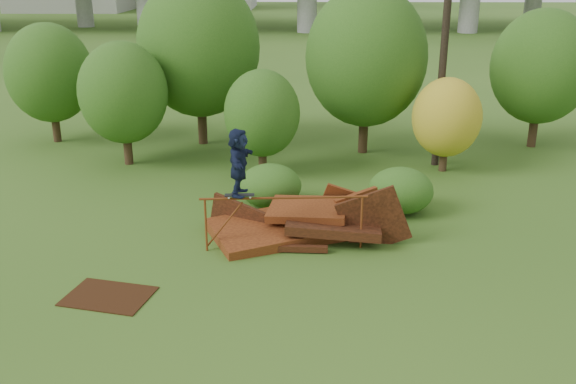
{
  "coord_description": "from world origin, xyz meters",
  "views": [
    {
      "loc": [
        -0.43,
        -14.14,
        7.38
      ],
      "look_at": [
        -0.8,
        2.0,
        1.6
      ],
      "focal_mm": 40.0,
      "sensor_mm": 36.0,
      "label": 1
    }
  ],
  "objects_px": {
    "scrap_pile": "(299,224)",
    "skater": "(239,162)",
    "utility_pole": "(446,24)",
    "flat_plate": "(108,296)"
  },
  "relations": [
    {
      "from": "flat_plate",
      "to": "utility_pole",
      "type": "relative_size",
      "value": 0.19
    },
    {
      "from": "scrap_pile",
      "to": "skater",
      "type": "xyz_separation_m",
      "value": [
        -1.58,
        -1.04,
        2.17
      ]
    },
    {
      "from": "scrap_pile",
      "to": "skater",
      "type": "bearing_deg",
      "value": -146.74
    },
    {
      "from": "skater",
      "to": "utility_pole",
      "type": "bearing_deg",
      "value": -36.0
    },
    {
      "from": "utility_pole",
      "to": "scrap_pile",
      "type": "bearing_deg",
      "value": -126.8
    },
    {
      "from": "flat_plate",
      "to": "scrap_pile",
      "type": "bearing_deg",
      "value": 39.81
    },
    {
      "from": "scrap_pile",
      "to": "skater",
      "type": "height_order",
      "value": "skater"
    },
    {
      "from": "utility_pole",
      "to": "skater",
      "type": "bearing_deg",
      "value": -130.32
    },
    {
      "from": "flat_plate",
      "to": "utility_pole",
      "type": "bearing_deg",
      "value": 47.86
    },
    {
      "from": "skater",
      "to": "utility_pole",
      "type": "distance_m",
      "value": 10.89
    }
  ]
}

